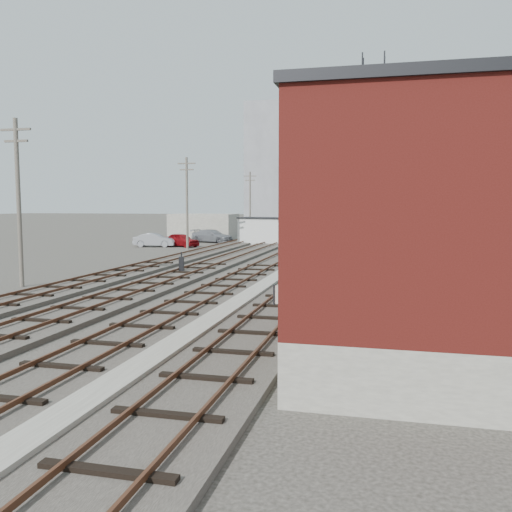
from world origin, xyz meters
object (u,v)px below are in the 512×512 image
(switch_stand, at_px, (181,264))
(car_red, at_px, (181,240))
(site_trailer, at_px, (271,231))
(car_grey, at_px, (212,236))
(car_silver, at_px, (155,240))
(signal_mast, at_px, (285,272))

(switch_stand, relative_size, car_red, 0.32)
(site_trailer, bearing_deg, car_grey, -176.73)
(car_red, bearing_deg, switch_stand, -135.35)
(switch_stand, xyz_separation_m, site_trailer, (0.27, 26.08, 0.89))
(car_red, bearing_deg, site_trailer, -34.64)
(car_silver, relative_size, car_grey, 0.84)
(car_silver, bearing_deg, car_grey, -36.13)
(switch_stand, height_order, car_grey, car_grey)
(signal_mast, bearing_deg, site_trailer, 102.69)
(switch_stand, bearing_deg, car_silver, 106.62)
(signal_mast, relative_size, car_red, 0.98)
(site_trailer, bearing_deg, switch_stand, -77.23)
(site_trailer, xyz_separation_m, car_grey, (-7.24, 1.29, -0.76))
(site_trailer, relative_size, car_red, 1.83)
(site_trailer, distance_m, car_red, 10.07)
(signal_mast, xyz_separation_m, car_silver, (-20.55, 35.87, -1.69))
(car_red, xyz_separation_m, car_grey, (1.24, 6.66, 0.04))
(site_trailer, relative_size, car_grey, 1.48)
(switch_stand, relative_size, car_grey, 0.25)
(switch_stand, bearing_deg, car_grey, 92.32)
(switch_stand, relative_size, site_trailer, 0.17)
(signal_mast, relative_size, site_trailer, 0.54)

